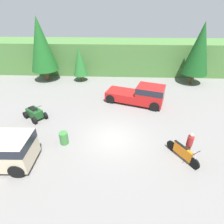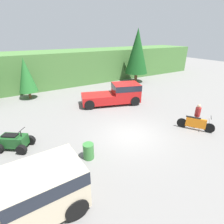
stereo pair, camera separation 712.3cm
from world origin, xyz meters
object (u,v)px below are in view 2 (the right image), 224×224
pickup_truck_red (117,93)px  quad_atv (14,142)px  rider_person (197,115)px  dirt_bike (196,124)px  pickup_truck_second (17,201)px  steel_barrel (89,151)px

pickup_truck_red → quad_atv: bearing=-143.0°
pickup_truck_red → rider_person: pickup_truck_red is taller
dirt_bike → rider_person: (0.38, 0.25, 0.47)m
pickup_truck_second → rider_person: size_ratio=3.43×
pickup_truck_second → rider_person: pickup_truck_second is taller
pickup_truck_second → quad_atv: bearing=86.3°
pickup_truck_second → quad_atv: (0.17, 5.03, -0.54)m
quad_atv → pickup_truck_red: bearing=54.9°
pickup_truck_second → dirt_bike: pickup_truck_second is taller
rider_person → pickup_truck_second: bearing=-103.7°
rider_person → steel_barrel: rider_person is taller
dirt_bike → rider_person: 0.65m
pickup_truck_red → steel_barrel: size_ratio=6.56×
pickup_truck_second → rider_person: (11.50, 1.19, -0.05)m
quad_atv → steel_barrel: quad_atv is taller
dirt_bike → steel_barrel: size_ratio=2.39×
dirt_bike → steel_barrel: 7.69m
dirt_bike → quad_atv: quad_atv is taller
quad_atv → pickup_truck_second: bearing=-55.6°
pickup_truck_red → rider_person: 7.26m
dirt_bike → pickup_truck_red: bearing=162.0°
pickup_truck_second → steel_barrel: pickup_truck_second is taller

